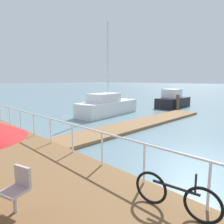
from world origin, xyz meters
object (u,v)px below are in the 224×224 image
Objects in this scene: moored_boat_0 at (107,106)px; bicycle_at_railing at (175,195)px; moored_boat_1 at (173,101)px; cafe_chair_0 at (18,186)px.

moored_boat_0 reaches higher than bicycle_at_railing.
moored_boat_1 reaches higher than bicycle_at_railing.
moored_boat_0 is 8.57m from moored_boat_1.
moored_boat_0 reaches higher than moored_boat_1.
moored_boat_0 is 8.70× the size of cafe_chair_0.
moored_boat_0 is at bearing 51.60° from bicycle_at_railing.
cafe_chair_0 is (-10.88, -8.67, 0.16)m from moored_boat_0.
cafe_chair_0 is (-19.27, -6.91, 0.18)m from moored_boat_1.
moored_boat_0 is 14.03m from bicycle_at_railing.
moored_boat_1 reaches higher than cafe_chair_0.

